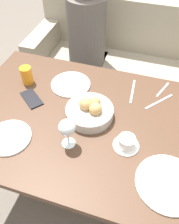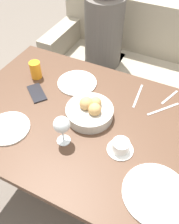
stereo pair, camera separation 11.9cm
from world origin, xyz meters
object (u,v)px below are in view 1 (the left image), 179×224
Objects in this scene: bread_basket at (90,111)px; wine_glass at (67,128)px; plate_near_right at (168,183)px; cell_phone at (32,98)px; juice_glass at (27,75)px; seated_person at (87,53)px; plate_near_left at (9,137)px; spoon_coffee at (163,90)px; knife_silver at (159,102)px; couch at (120,68)px; plate_far_center at (71,84)px; fork_silver at (133,91)px; coffee_cup at (126,143)px.

wine_glass reaches higher than bread_basket.
plate_near_right is 1.63× the size of cell_phone.
juice_glass reaches higher than plate_near_right.
seated_person is at bearing 122.42° from plate_near_right.
plate_near_left is 0.87m from spoon_coffee.
knife_silver is 1.12× the size of spoon_coffee.
seated_person is (-0.28, -0.15, 0.21)m from couch.
bread_basket is 0.21m from wine_glass.
plate_near_left is at bearing -142.00° from bread_basket.
plate_near_left is 1.29× the size of cell_phone.
bread_basket is 0.27m from plate_far_center.
wine_glass is 1.10× the size of spoon_coffee.
bread_basket reaches higher than spoon_coffee.
seated_person is 0.89m from cell_phone.
cell_phone is at bearing -55.51° from juice_glass.
seated_person is 0.79m from juice_glass.
plate_near_left is 0.41m from juice_glass.
plate_near_right is 0.56m from fork_silver.
couch is 1.08m from juice_glass.
wine_glass is 0.51m from fork_silver.
juice_glass is 0.16m from cell_phone.
knife_silver is (0.75, 0.07, -0.05)m from juice_glass.
fork_silver is (-0.04, 0.38, -0.02)m from coffee_cup.
cell_phone is at bearing 176.40° from bread_basket.
plate_far_center is 0.50m from knife_silver.
plate_near_left reaches higher than knife_silver.
juice_glass is at bearing -167.23° from spoon_coffee.
plate_far_center is at bearing -100.45° from couch.
juice_glass is 0.66× the size of wine_glass.
plate_near_left is 0.55m from coffee_cup.
wine_glass reaches higher than couch.
cell_phone is at bearing 94.50° from plate_near_left.
fork_silver is at bearing 55.37° from bread_basket.
plate_near_right is (0.41, -0.26, -0.03)m from bread_basket.
spoon_coffee is (0.76, 0.17, -0.05)m from juice_glass.
cell_phone is at bearing -155.94° from fork_silver.
plate_far_center is at bearing 72.51° from plate_near_left.
fork_silver is at bearing -157.89° from spoon_coffee.
seated_person reaches higher than cell_phone.
plate_near_right reaches higher than knife_silver.
plate_near_left is (-0.01, -1.12, 0.23)m from seated_person.
plate_near_right is 0.93m from juice_glass.
seated_person reaches higher than coffee_cup.
knife_silver is at bearing 1.68° from plate_far_center.
spoon_coffee is (0.36, -0.71, 0.44)m from couch.
wine_glass is (0.28, 0.06, 0.11)m from plate_near_left.
cell_phone is (-0.16, -0.18, -0.00)m from plate_far_center.
wine_glass is 0.79× the size of fork_silver.
coffee_cup reaches higher than fork_silver.
juice_glass is (-0.84, 0.40, 0.05)m from plate_near_right.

